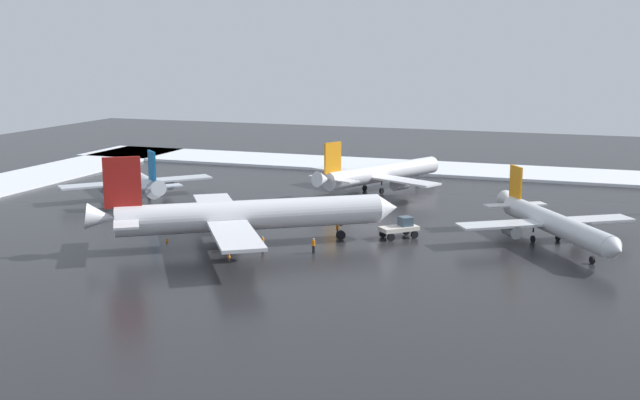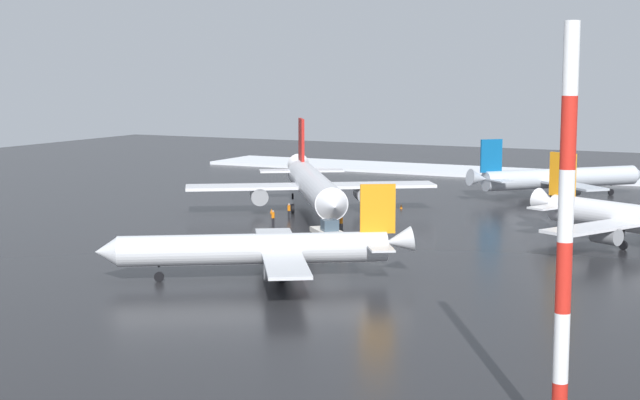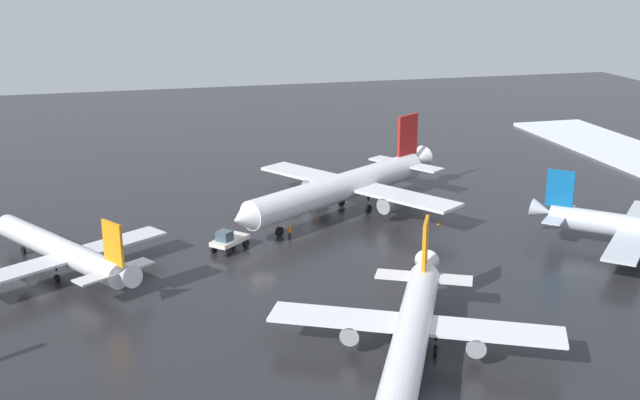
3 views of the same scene
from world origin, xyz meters
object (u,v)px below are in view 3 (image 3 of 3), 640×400
Objects in this scene: ground_crew_beside_wing at (275,210)px; traffic_cone_near_nose at (408,203)px; ground_crew_near_tug at (290,231)px; traffic_cone_wingtip_side at (328,200)px; pushback_tug at (228,240)px; airplane_parked_starboard at (344,186)px; traffic_cone_mid_line at (439,223)px; airplane_far_rear at (412,331)px; airplane_parked_portside at (62,250)px; ground_crew_by_nose_gear at (317,204)px.

ground_crew_beside_wing reaches higher than traffic_cone_near_nose.
traffic_cone_wingtip_side is at bearing -142.97° from ground_crew_near_tug.
pushback_tug reaches higher than ground_crew_near_tug.
airplane_parked_starboard is 12.72m from traffic_cone_mid_line.
traffic_cone_mid_line is (15.63, 31.80, -2.58)m from airplane_far_rear.
traffic_cone_near_nose is at bearing 94.26° from traffic_cone_mid_line.
ground_crew_beside_wing is (-3.05, 39.59, -1.89)m from airplane_far_rear.
airplane_far_rear is 35.53m from traffic_cone_mid_line.
airplane_far_rear is at bearing -166.57° from airplane_parked_portside.
airplane_parked_starboard is at bearing 144.11° from traffic_cone_mid_line.
airplane_far_rear is 31.44m from ground_crew_near_tug.
ground_crew_beside_wing is 1.00× the size of ground_crew_near_tug.
traffic_cone_near_nose is (14.98, 40.53, -2.58)m from airplane_far_rear.
traffic_cone_wingtip_side is (-10.58, 12.54, 0.00)m from traffic_cone_mid_line.
ground_crew_by_nose_gear is 12.34m from traffic_cone_near_nose.
ground_crew_beside_wing is (-8.73, 0.58, -2.59)m from airplane_parked_starboard.
airplane_parked_portside is at bearing -151.98° from traffic_cone_wingtip_side.
ground_crew_by_nose_gear is at bearing -123.01° from traffic_cone_wingtip_side.
traffic_cone_mid_line is (9.96, -7.21, -3.29)m from airplane_parked_starboard.
airplane_far_rear reaches higher than traffic_cone_mid_line.
airplane_far_rear is at bearing 48.23° from airplane_parked_starboard.
ground_crew_by_nose_gear is (30.52, 13.83, -1.61)m from airplane_parked_portside.
ground_crew_near_tug is at bearing -152.75° from traffic_cone_near_nose.
traffic_cone_near_nose is at bearing 160.08° from pushback_tug.
pushback_tug is at bearing -112.14° from ground_crew_by_nose_gear.
traffic_cone_wingtip_side is at bearing 130.15° from traffic_cone_mid_line.
ground_crew_by_nose_gear is at bearing -62.00° from airplane_parked_starboard.
ground_crew_by_nose_gear and ground_crew_near_tug have the same top height.
ground_crew_near_tug is at bearing -121.83° from traffic_cone_wingtip_side.
ground_crew_beside_wing is (7.38, 10.33, -0.31)m from pushback_tug.
traffic_cone_mid_line is at bearing -179.65° from airplane_far_rear.
traffic_cone_mid_line is (18.68, -7.78, -0.70)m from ground_crew_beside_wing.
airplane_parked_starboard reaches higher than airplane_parked_portside.
airplane_parked_starboard is at bearing -161.76° from airplane_far_rear.
airplane_parked_portside is 25.22m from ground_crew_near_tug.
airplane_parked_starboard is 18.67× the size of ground_crew_near_tug.
traffic_cone_near_nose and traffic_cone_mid_line have the same top height.
pushback_tug reaches higher than ground_crew_beside_wing.
ground_crew_beside_wing is at bearing -95.44° from airplane_parked_portside.
traffic_cone_wingtip_side is (15.49, 15.08, -1.01)m from pushback_tug.
airplane_parked_portside is 42.31× the size of traffic_cone_mid_line.
ground_crew_near_tug is at bearing 151.16° from pushback_tug.
airplane_parked_portside is at bearing -107.39° from airplane_far_rear.
airplane_far_rear reaches higher than ground_crew_beside_wing.
traffic_cone_wingtip_side is at bearing -94.64° from airplane_parked_portside.
traffic_cone_near_nose and traffic_cone_wingtip_side have the same top height.
airplane_far_rear is at bearing -116.17° from traffic_cone_mid_line.
airplane_parked_starboard reaches higher than pushback_tug.
traffic_cone_mid_line is (26.07, 2.54, -1.01)m from pushback_tug.
ground_crew_near_tug is 20.33m from traffic_cone_near_nose.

